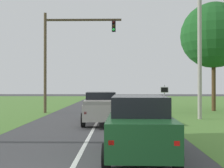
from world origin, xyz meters
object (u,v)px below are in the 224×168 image
red_suv_near (139,124)px  traffic_light (63,48)px  oak_tree_right (214,35)px  pickup_truck_lead (101,107)px  keep_moving_sign (164,96)px  utility_pole_right (200,54)px

red_suv_near → traffic_light: bearing=109.8°
red_suv_near → oak_tree_right: oak_tree_right is taller
traffic_light → oak_tree_right: oak_tree_right is taller
pickup_truck_lead → oak_tree_right: oak_tree_right is taller
keep_moving_sign → utility_pole_right: bearing=-42.3°
pickup_truck_lead → utility_pole_right: (6.68, 2.28, 3.45)m
red_suv_near → keep_moving_sign: (2.89, 12.16, 0.47)m
traffic_light → oak_tree_right: 13.55m
keep_moving_sign → oak_tree_right: (5.21, 4.43, 5.37)m
keep_moving_sign → pickup_truck_lead: bearing=-137.7°
keep_moving_sign → oak_tree_right: oak_tree_right is taller
red_suv_near → utility_pole_right: bearing=64.1°
red_suv_near → keep_moving_sign: size_ratio=2.04×
pickup_truck_lead → keep_moving_sign: bearing=42.3°
pickup_truck_lead → oak_tree_right: size_ratio=0.58×
red_suv_near → oak_tree_right: (8.10, 16.58, 5.84)m
red_suv_near → traffic_light: size_ratio=0.56×
pickup_truck_lead → oak_tree_right: bearing=41.3°
traffic_light → keep_moving_sign: 9.30m
oak_tree_right → keep_moving_sign: bearing=-139.7°
pickup_truck_lead → utility_pole_right: utility_pole_right is taller
red_suv_near → keep_moving_sign: keep_moving_sign is taller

